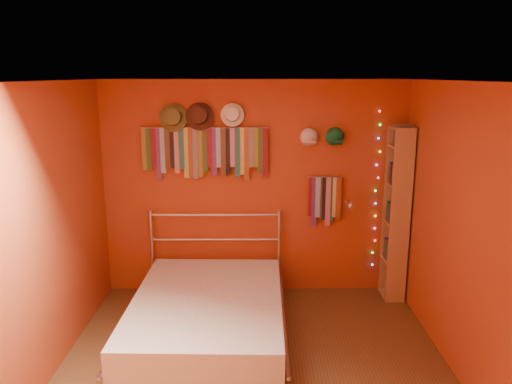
{
  "coord_description": "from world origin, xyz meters",
  "views": [
    {
      "loc": [
        0.01,
        -3.91,
        2.55
      ],
      "look_at": [
        0.02,
        0.9,
        1.41
      ],
      "focal_mm": 35.0,
      "sensor_mm": 36.0,
      "label": 1
    }
  ],
  "objects_px": {
    "reading_lamp": "(350,205)",
    "bookshelf": "(400,213)",
    "tie_rack": "(205,150)",
    "bed": "(208,316)"
  },
  "relations": [
    {
      "from": "tie_rack",
      "to": "reading_lamp",
      "type": "xyz_separation_m",
      "value": [
        1.64,
        -0.17,
        -0.6
      ]
    },
    {
      "from": "reading_lamp",
      "to": "bed",
      "type": "bearing_deg",
      "value": -148.96
    },
    {
      "from": "tie_rack",
      "to": "bookshelf",
      "type": "bearing_deg",
      "value": -4.0
    },
    {
      "from": "bed",
      "to": "tie_rack",
      "type": "bearing_deg",
      "value": 96.29
    },
    {
      "from": "reading_lamp",
      "to": "bookshelf",
      "type": "xyz_separation_m",
      "value": [
        0.58,
        0.02,
        -0.1
      ]
    },
    {
      "from": "tie_rack",
      "to": "reading_lamp",
      "type": "height_order",
      "value": "tie_rack"
    },
    {
      "from": "bookshelf",
      "to": "bed",
      "type": "height_order",
      "value": "bookshelf"
    },
    {
      "from": "reading_lamp",
      "to": "bookshelf",
      "type": "bearing_deg",
      "value": 1.58
    },
    {
      "from": "bookshelf",
      "to": "bed",
      "type": "distance_m",
      "value": 2.44
    },
    {
      "from": "tie_rack",
      "to": "bed",
      "type": "distance_m",
      "value": 1.85
    }
  ]
}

